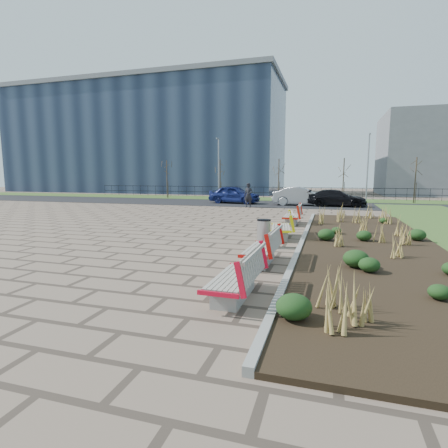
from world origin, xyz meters
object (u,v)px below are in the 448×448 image
(bench_c, at_px, (281,226))
(lamp_west, at_px, (219,169))
(car_black, at_px, (337,198))
(lamp_east, at_px, (368,169))
(bench_d, at_px, (292,215))
(car_silver, at_px, (301,196))
(bench_b, at_px, (261,246))
(car_blue, at_px, (234,195))
(bench_a, at_px, (234,274))
(litter_bin, at_px, (264,234))
(pedestrian, at_px, (248,195))

(bench_c, relative_size, lamp_west, 0.35)
(car_black, bearing_deg, lamp_east, -28.62)
(bench_d, relative_size, car_black, 0.46)
(car_black, bearing_deg, car_silver, 85.89)
(bench_b, bearing_deg, car_silver, 92.42)
(car_blue, distance_m, car_silver, 5.77)
(bench_a, distance_m, car_black, 22.55)
(bench_c, relative_size, car_black, 0.46)
(litter_bin, bearing_deg, bench_d, 86.85)
(bench_a, height_order, pedestrian, pedestrian)
(car_black, height_order, lamp_east, lamp_east)
(bench_c, bearing_deg, bench_d, 82.11)
(car_blue, xyz_separation_m, lamp_west, (-2.81, 4.26, 2.25))
(bench_b, bearing_deg, car_blue, 108.28)
(bench_c, height_order, pedestrian, pedestrian)
(bench_a, bearing_deg, bench_b, 90.91)
(litter_bin, bearing_deg, bench_b, -81.67)
(bench_c, bearing_deg, bench_b, -97.89)
(car_blue, bearing_deg, bench_c, -151.19)
(bench_a, height_order, bench_c, same)
(bench_c, distance_m, litter_bin, 2.01)
(bench_b, xyz_separation_m, lamp_east, (5.00, 24.34, 2.54))
(lamp_west, bearing_deg, bench_c, -65.85)
(car_black, bearing_deg, bench_d, 167.86)
(bench_c, height_order, car_silver, car_silver)
(bench_b, distance_m, car_silver, 19.70)
(bench_c, distance_m, lamp_east, 20.84)
(bench_b, bearing_deg, lamp_east, 79.55)
(bench_a, distance_m, pedestrian, 20.07)
(litter_bin, xyz_separation_m, car_black, (2.70, 17.21, 0.20))
(bench_b, distance_m, bench_d, 8.36)
(bench_a, bearing_deg, bench_d, 90.91)
(car_silver, bearing_deg, bench_a, 179.52)
(bench_d, distance_m, lamp_west, 18.52)
(bench_d, height_order, car_silver, car_silver)
(bench_d, height_order, car_blue, car_blue)
(lamp_west, distance_m, lamp_east, 14.00)
(bench_b, bearing_deg, pedestrian, 105.16)
(litter_bin, relative_size, car_black, 0.21)
(bench_a, relative_size, bench_d, 1.00)
(car_blue, bearing_deg, lamp_west, 40.90)
(bench_d, distance_m, litter_bin, 6.08)
(bench_d, bearing_deg, lamp_west, 117.95)
(pedestrian, distance_m, lamp_west, 9.28)
(litter_bin, xyz_separation_m, car_blue, (-5.85, 17.80, 0.31))
(car_blue, relative_size, lamp_east, 0.75)
(bench_c, xyz_separation_m, car_blue, (-6.19, 15.82, 0.29))
(bench_a, relative_size, car_blue, 0.47)
(bench_a, bearing_deg, car_silver, 92.00)
(bench_b, xyz_separation_m, pedestrian, (-4.16, 16.70, 0.45))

